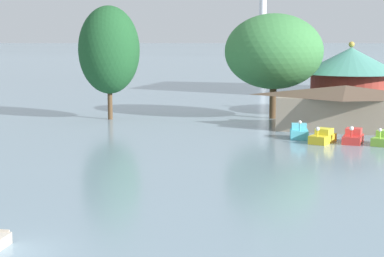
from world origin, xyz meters
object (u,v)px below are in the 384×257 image
at_px(shoreline_tree_mid, 274,52).
at_px(pedal_boat_yellow, 323,137).
at_px(shoreline_tree_tall_left, 109,50).
at_px(green_roof_pavilion, 350,77).
at_px(pedal_boat_cyan, 299,132).
at_px(pedal_boat_red, 353,137).
at_px(boathouse, 345,107).
at_px(pedal_boat_lime, 384,139).

bearing_deg(shoreline_tree_mid, pedal_boat_yellow, -65.61).
distance_m(shoreline_tree_tall_left, shoreline_tree_mid, 18.30).
bearing_deg(pedal_boat_yellow, green_roof_pavilion, -166.11).
xyz_separation_m(shoreline_tree_tall_left, shoreline_tree_mid, (17.24, 6.14, -0.19)).
distance_m(pedal_boat_cyan, green_roof_pavilion, 21.22).
xyz_separation_m(pedal_boat_red, shoreline_tree_tall_left, (-26.79, 8.65, 7.19)).
height_order(pedal_boat_red, shoreline_tree_tall_left, shoreline_tree_tall_left).
height_order(boathouse, shoreline_tree_tall_left, shoreline_tree_tall_left).
bearing_deg(pedal_boat_cyan, boathouse, 142.11).
distance_m(pedal_boat_red, green_roof_pavilion, 22.08).
xyz_separation_m(green_roof_pavilion, shoreline_tree_mid, (-8.07, -6.89, 3.10)).
bearing_deg(shoreline_tree_tall_left, pedal_boat_lime, -17.07).
distance_m(pedal_boat_lime, boathouse, 9.26).
relative_size(pedal_boat_cyan, pedal_boat_lime, 0.89).
height_order(pedal_boat_red, shoreline_tree_mid, shoreline_tree_mid).
relative_size(pedal_boat_red, boathouse, 0.21).
bearing_deg(pedal_boat_lime, green_roof_pavilion, -152.16).
bearing_deg(shoreline_tree_tall_left, green_roof_pavilion, 27.23).
bearing_deg(boathouse, pedal_boat_yellow, -98.75).
xyz_separation_m(pedal_boat_cyan, pedal_boat_red, (4.81, -1.08, -0.04)).
bearing_deg(green_roof_pavilion, pedal_boat_red, -86.08).
xyz_separation_m(boathouse, shoreline_tree_mid, (-8.36, 6.87, 5.21)).
relative_size(pedal_boat_yellow, shoreline_tree_mid, 0.27).
relative_size(pedal_boat_yellow, shoreline_tree_tall_left, 0.25).
height_order(pedal_boat_lime, shoreline_tree_tall_left, shoreline_tree_tall_left).
relative_size(pedal_boat_yellow, green_roof_pavilion, 0.27).
distance_m(pedal_boat_red, boathouse, 8.21).
height_order(boathouse, shoreline_tree_mid, shoreline_tree_mid).
relative_size(shoreline_tree_tall_left, shoreline_tree_mid, 1.07).
xyz_separation_m(pedal_boat_yellow, green_roof_pavilion, (1.04, 22.39, 3.91)).
distance_m(boathouse, shoreline_tree_mid, 12.01).
xyz_separation_m(pedal_boat_red, boathouse, (-1.20, 7.93, 1.80)).
bearing_deg(pedal_boat_lime, shoreline_tree_tall_left, -89.58).
distance_m(pedal_boat_red, shoreline_tree_tall_left, 29.06).
xyz_separation_m(pedal_boat_yellow, pedal_boat_lime, (5.06, 0.35, -0.00)).
xyz_separation_m(boathouse, green_roof_pavilion, (-0.29, 13.75, 2.11)).
bearing_deg(green_roof_pavilion, pedal_boat_yellow, -92.66).
height_order(pedal_boat_yellow, green_roof_pavilion, green_roof_pavilion).
distance_m(green_roof_pavilion, shoreline_tree_tall_left, 28.65).
height_order(pedal_boat_yellow, shoreline_tree_mid, shoreline_tree_mid).
distance_m(pedal_boat_yellow, pedal_boat_lime, 5.08).
bearing_deg(pedal_boat_cyan, pedal_boat_lime, 68.88).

